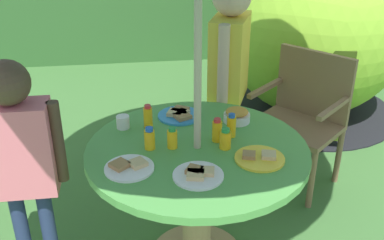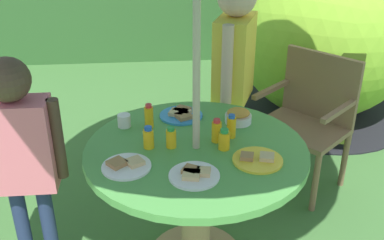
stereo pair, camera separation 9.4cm
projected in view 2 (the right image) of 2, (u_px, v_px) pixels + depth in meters
The scene contains 17 objects.
garden_table at pixel (196, 178), 2.33m from camera, with size 1.10×1.10×0.72m.
wooden_chair at pixel (309, 113), 3.06m from camera, with size 0.68×0.69×0.91m.
dome_tent at pixel (326, 26), 3.93m from camera, with size 2.02×2.02×1.64m.
child_in_yellow_shirt at pixel (234, 59), 2.88m from camera, with size 0.33×0.44×1.41m.
child_in_pink_shirt at pixel (20, 146), 2.16m from camera, with size 0.41×0.21×1.21m.
snack_bowl at pixel (238, 116), 2.48m from camera, with size 0.15×0.15×0.08m.
plate_front_edge at pixel (258, 159), 2.13m from camera, with size 0.24×0.24×0.03m.
plate_near_left at pixel (194, 175), 2.01m from camera, with size 0.23×0.23×0.03m.
plate_far_right at pixel (181, 114), 2.55m from camera, with size 0.24×0.24×0.03m.
plate_far_left at pixel (126, 165), 2.08m from camera, with size 0.23×0.23×0.03m.
juice_bottle_near_right at pixel (149, 116), 2.42m from camera, with size 0.05×0.05×0.13m.
juice_bottle_center_front at pixel (171, 138), 2.23m from camera, with size 0.05×0.05×0.11m.
juice_bottle_center_back at pixel (224, 140), 2.21m from camera, with size 0.06×0.06×0.11m.
juice_bottle_mid_left at pixel (149, 138), 2.22m from camera, with size 0.05×0.05×0.12m.
juice_bottle_mid_right at pixel (217, 131), 2.28m from camera, with size 0.05×0.05×0.12m.
juice_bottle_back_edge at pixel (231, 127), 2.32m from camera, with size 0.05×0.05×0.13m.
cup_near at pixel (124, 121), 2.43m from camera, with size 0.07×0.07×0.07m, color white.
Camera 2 is at (-0.19, -1.94, 1.84)m, focal length 42.72 mm.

